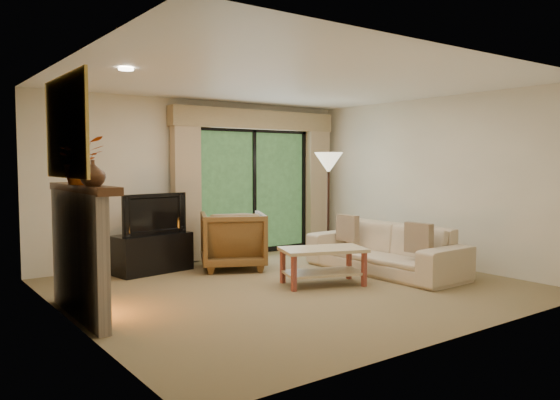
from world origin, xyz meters
TOP-DOWN VIEW (x-y plane):
  - floor at (0.00, 0.00)m, footprint 5.50×5.50m
  - ceiling at (0.00, 0.00)m, footprint 5.50×5.50m
  - wall_back at (0.00, 2.50)m, footprint 5.00×0.00m
  - wall_front at (0.00, -2.50)m, footprint 5.00×0.00m
  - wall_left at (-2.75, 0.00)m, footprint 0.00×5.00m
  - wall_right at (2.75, 0.00)m, footprint 0.00×5.00m
  - fireplace at (-2.63, 0.20)m, footprint 0.24×1.70m
  - mirror at (-2.71, 0.20)m, footprint 0.07×1.45m
  - sliding_door at (1.00, 2.45)m, footprint 2.26×0.10m
  - curtain_left at (-0.35, 2.34)m, footprint 0.45×0.18m
  - curtain_right at (2.35, 2.34)m, footprint 0.45×0.18m
  - cornice at (1.00, 2.36)m, footprint 3.20×0.24m
  - media_console at (-1.10, 1.95)m, footprint 1.18×0.67m
  - tv at (-1.10, 1.95)m, footprint 1.03×0.29m
  - armchair at (-0.01, 1.49)m, footprint 1.24×1.25m
  - sofa at (1.61, -0.06)m, footprint 1.00×2.42m
  - pillow_near at (1.53, -0.75)m, footprint 0.12×0.41m
  - pillow_far at (1.53, 0.63)m, footprint 0.12×0.40m
  - coffee_table at (0.37, -0.14)m, footprint 1.21×0.92m
  - floor_lamp at (1.71, 1.29)m, footprint 0.47×0.47m
  - vase at (-2.61, -0.27)m, footprint 0.25×0.25m
  - branches at (-2.61, 0.11)m, footprint 0.44×0.39m

SIDE VIEW (x-z plane):
  - floor at x=0.00m, z-range 0.00..0.00m
  - coffee_table at x=0.37m, z-range 0.00..0.48m
  - media_console at x=-1.10m, z-range 0.00..0.56m
  - sofa at x=1.61m, z-range 0.00..0.70m
  - armchair at x=-0.01m, z-range 0.00..0.86m
  - pillow_far at x=1.53m, z-range 0.39..0.79m
  - pillow_near at x=1.53m, z-range 0.38..0.79m
  - fireplace at x=-2.63m, z-range 0.00..1.37m
  - tv at x=-1.10m, z-range 0.56..1.15m
  - floor_lamp at x=1.71m, z-range 0.00..1.76m
  - sliding_door at x=1.00m, z-range 0.02..2.18m
  - curtain_left at x=-0.35m, z-range 0.02..2.38m
  - curtain_right at x=2.35m, z-range 0.02..2.38m
  - wall_back at x=0.00m, z-range -1.20..3.80m
  - wall_front at x=0.00m, z-range -1.20..3.80m
  - wall_left at x=-2.75m, z-range -1.20..3.80m
  - wall_right at x=2.75m, z-range -1.20..3.80m
  - vase at x=-2.61m, z-range 1.37..1.62m
  - branches at x=-2.61m, z-range 1.37..1.86m
  - mirror at x=-2.71m, z-range 1.44..2.46m
  - cornice at x=1.00m, z-range 2.16..2.48m
  - ceiling at x=0.00m, z-range 2.60..2.60m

